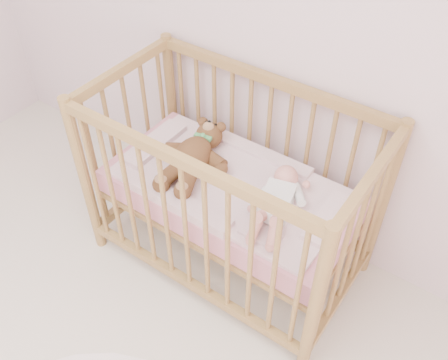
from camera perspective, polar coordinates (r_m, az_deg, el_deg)
The scene contains 5 objects.
crib at distance 2.47m, azimuth 0.67°, elevation -1.36°, with size 1.36×0.76×1.00m, color #AE8849, non-canonical shape.
mattress at distance 2.48m, azimuth 0.66°, elevation -1.61°, with size 1.22×0.62×0.13m, color pink.
blanket at distance 2.42m, azimuth 0.68°, elevation -0.36°, with size 1.10×0.58×0.06m, color pink, non-canonical shape.
baby at distance 2.26m, azimuth 6.11°, elevation -2.02°, with size 0.25×0.52×0.12m, color white, non-canonical shape.
teddy_bear at distance 2.45m, azimuth -3.62°, elevation 2.75°, with size 0.39×0.55×0.15m, color brown, non-canonical shape.
Camera 1 is at (1.06, 0.15, 2.24)m, focal length 40.00 mm.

